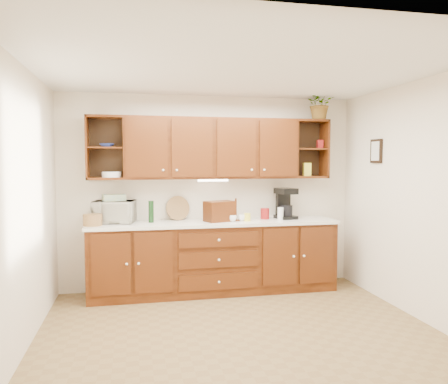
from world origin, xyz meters
name	(u,v)px	position (x,y,z in m)	size (l,w,h in m)	color
floor	(241,334)	(0.00, 0.00, 0.00)	(4.00, 4.00, 0.00)	olive
ceiling	(241,69)	(0.00, 0.00, 2.60)	(4.00, 4.00, 0.00)	white
back_wall	(210,192)	(0.00, 1.75, 1.30)	(4.00, 4.00, 0.00)	silver
left_wall	(21,209)	(-2.00, 0.00, 1.30)	(3.50, 3.50, 0.00)	silver
right_wall	(423,201)	(2.00, 0.00, 1.30)	(3.50, 3.50, 0.00)	silver
base_cabinets	(214,258)	(0.00, 1.45, 0.45)	(3.20, 0.60, 0.90)	black
countertop	(214,223)	(0.00, 1.44, 0.92)	(3.24, 0.64, 0.04)	white
upper_cabinets	(213,148)	(0.01, 1.59, 1.89)	(3.20, 0.33, 0.80)	black
undercabinet_light	(213,180)	(0.00, 1.53, 1.47)	(0.40, 0.05, 0.03)	white
framed_picture	(376,151)	(1.98, 0.90, 1.85)	(0.03, 0.24, 0.30)	black
wicker_basket	(93,220)	(-1.52, 1.36, 1.01)	(0.23, 0.23, 0.14)	olive
microwave	(114,212)	(-1.27, 1.57, 1.08)	(0.51, 0.34, 0.28)	beige
towel_stack	(114,198)	(-1.27, 1.57, 1.26)	(0.27, 0.20, 0.08)	#CCC260
wine_bottle	(151,212)	(-0.81, 1.50, 1.08)	(0.07, 0.07, 0.28)	black
woven_tray	(178,219)	(-0.45, 1.66, 0.95)	(0.32, 0.32, 0.02)	olive
bread_box	(220,211)	(0.07, 1.43, 1.07)	(0.38, 0.24, 0.26)	black
mug_tree	(236,217)	(0.28, 1.43, 0.99)	(0.27, 0.27, 0.30)	black
canister_red	(265,214)	(0.71, 1.52, 1.01)	(0.12, 0.12, 0.15)	maroon
canister_white	(280,214)	(0.89, 1.41, 1.02)	(0.08, 0.08, 0.17)	white
canister_yellow	(247,217)	(0.42, 1.37, 0.99)	(0.09, 0.09, 0.10)	yellow
coffee_maker	(285,204)	(1.00, 1.53, 1.14)	(0.27, 0.33, 0.42)	black
bowl_stack	(107,145)	(-1.35, 1.57, 1.92)	(0.18, 0.18, 0.04)	#2A3D9A
plate_stack	(112,175)	(-1.30, 1.55, 1.56)	(0.24, 0.24, 0.07)	white
pantry_box_yellow	(307,169)	(1.32, 1.55, 1.61)	(0.10, 0.08, 0.18)	yellow
pantry_box_red	(320,144)	(1.52, 1.57, 1.96)	(0.08, 0.07, 0.12)	maroon
potted_plant	(320,104)	(1.49, 1.52, 2.51)	(0.39, 0.34, 0.43)	#999999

